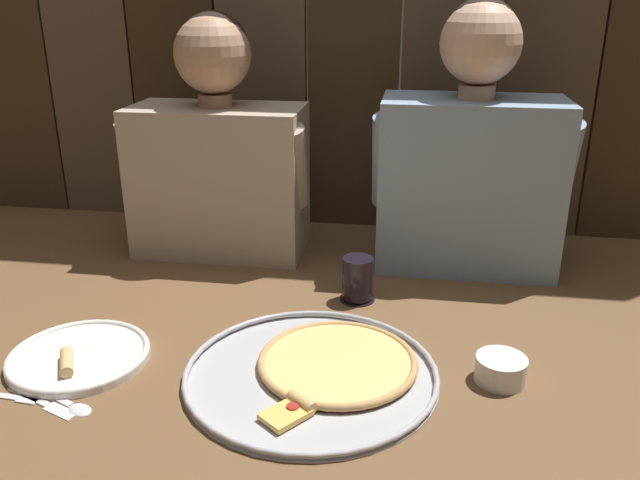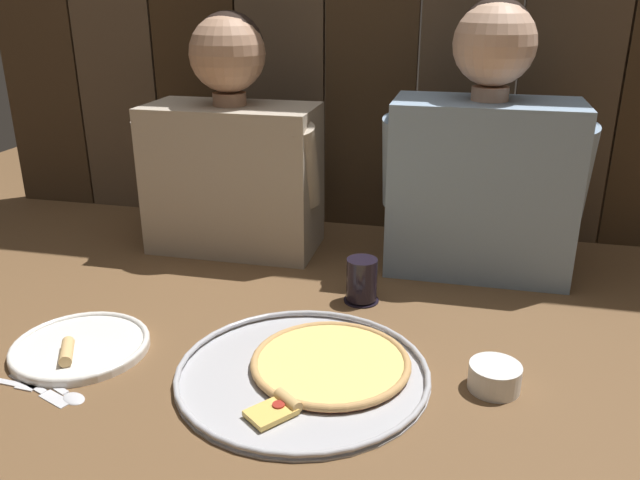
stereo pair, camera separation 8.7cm
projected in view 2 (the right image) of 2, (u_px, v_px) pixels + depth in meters
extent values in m
plane|color=brown|center=(305.00, 350.00, 1.19)|extent=(3.20, 3.20, 0.00)
cylinder|color=#B2B2B7|center=(303.00, 375.00, 1.10)|extent=(0.44, 0.44, 0.01)
torus|color=#B2B2B7|center=(303.00, 371.00, 1.10)|extent=(0.44, 0.44, 0.01)
cylinder|color=#B23823|center=(331.00, 364.00, 1.13)|extent=(0.27, 0.27, 0.00)
cylinder|color=#F4D170|center=(331.00, 362.00, 1.12)|extent=(0.26, 0.26, 0.01)
torus|color=tan|center=(331.00, 362.00, 1.12)|extent=(0.28, 0.28, 0.01)
cube|color=#EABC56|center=(269.00, 412.00, 0.99)|extent=(0.09, 0.09, 0.01)
cylinder|color=tan|center=(288.00, 401.00, 1.01)|extent=(0.05, 0.05, 0.02)
cylinder|color=#A3281E|center=(279.00, 405.00, 1.00)|extent=(0.02, 0.02, 0.00)
cylinder|color=white|center=(81.00, 347.00, 1.18)|extent=(0.25, 0.25, 0.01)
torus|color=white|center=(80.00, 345.00, 1.18)|extent=(0.25, 0.25, 0.01)
cylinder|color=tan|center=(67.00, 352.00, 1.14)|extent=(0.06, 0.07, 0.02)
cylinder|color=black|center=(361.00, 300.00, 1.37)|extent=(0.08, 0.08, 0.01)
cylinder|color=black|center=(362.00, 279.00, 1.35)|extent=(0.07, 0.07, 0.09)
cylinder|color=white|center=(495.00, 377.00, 1.06)|extent=(0.09, 0.09, 0.04)
cylinder|color=#B23823|center=(495.00, 371.00, 1.06)|extent=(0.07, 0.07, 0.02)
cube|color=silver|center=(26.00, 386.00, 1.07)|extent=(0.04, 0.02, 0.01)
cube|color=silver|center=(28.00, 383.00, 1.08)|extent=(0.09, 0.05, 0.01)
cube|color=silver|center=(55.00, 399.00, 1.04)|extent=(0.06, 0.04, 0.00)
cube|color=silver|center=(50.00, 383.00, 1.08)|extent=(0.09, 0.05, 0.01)
ellipsoid|color=silver|center=(73.00, 397.00, 1.04)|extent=(0.05, 0.05, 0.01)
cube|color=#B2A38E|center=(234.00, 179.00, 1.60)|extent=(0.41, 0.21, 0.36)
cylinder|color=tan|center=(230.00, 99.00, 1.53)|extent=(0.08, 0.08, 0.03)
sphere|color=tan|center=(227.00, 54.00, 1.49)|extent=(0.18, 0.18, 0.18)
sphere|color=black|center=(229.00, 47.00, 1.50)|extent=(0.16, 0.16, 0.16)
cylinder|color=#B2A38E|center=(155.00, 157.00, 1.58)|extent=(0.08, 0.13, 0.21)
cylinder|color=#B2A38E|center=(302.00, 166.00, 1.50)|extent=(0.08, 0.13, 0.21)
cube|color=#849EB7|center=(481.00, 188.00, 1.47)|extent=(0.41, 0.21, 0.40)
cylinder|color=#DBAD8E|center=(490.00, 93.00, 1.39)|extent=(0.08, 0.08, 0.03)
sphere|color=#DBAD8E|center=(495.00, 44.00, 1.35)|extent=(0.18, 0.18, 0.18)
sphere|color=black|center=(495.00, 37.00, 1.36)|extent=(0.16, 0.16, 0.16)
cylinder|color=#849EB7|center=(399.00, 162.00, 1.45)|extent=(0.08, 0.13, 0.23)
cylinder|color=#849EB7|center=(572.00, 172.00, 1.37)|extent=(0.08, 0.14, 0.23)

